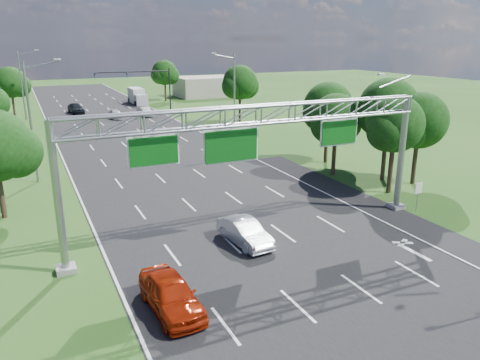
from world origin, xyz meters
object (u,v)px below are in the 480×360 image
silver_sedan (245,232)px  regulatory_sign (418,191)px  sign_gantry (260,125)px  traffic_signal (149,80)px  red_coupe (171,294)px  box_truck (137,96)px

silver_sedan → regulatory_sign: bearing=-6.2°
sign_gantry → traffic_signal: sign_gantry is taller
red_coupe → traffic_signal: bearing=73.0°
silver_sedan → traffic_signal: bearing=75.8°
sign_gantry → silver_sedan: size_ratio=5.34×
red_coupe → box_truck: box_truck is taller
regulatory_sign → red_coupe: (-19.49, -4.84, -0.70)m
traffic_signal → silver_sedan: 54.65m
red_coupe → silver_sedan: 7.92m
red_coupe → silver_sedan: size_ratio=1.08×
regulatory_sign → box_truck: size_ratio=0.28×
traffic_signal → regulatory_sign: bearing=-84.8°
sign_gantry → silver_sedan: 6.36m
silver_sedan → box_truck: size_ratio=0.59×
sign_gantry → box_truck: 64.85m
sign_gantry → regulatory_sign: 13.25m
regulatory_sign → box_truck: box_truck is taller
traffic_signal → silver_sedan: traffic_signal is taller
regulatory_sign → red_coupe: 20.09m
silver_sedan → box_truck: (9.00, 64.96, 0.63)m
sign_gantry → traffic_signal: (7.15, 53.00, -1.72)m
silver_sedan → red_coupe: bearing=-145.5°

